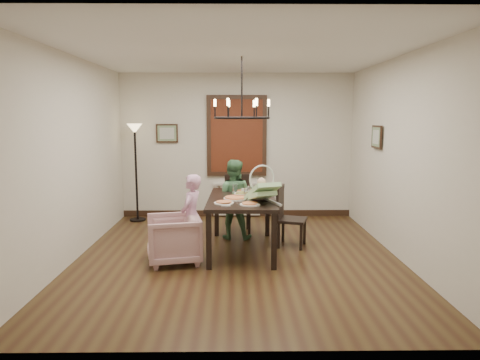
{
  "coord_description": "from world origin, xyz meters",
  "views": [
    {
      "loc": [
        -0.04,
        -5.86,
        1.96
      ],
      "look_at": [
        0.04,
        0.32,
        1.05
      ],
      "focal_mm": 32.0,
      "sensor_mm": 36.0,
      "label": 1
    }
  ],
  "objects_px": {
    "elderly_woman": "(192,224)",
    "baby_bouncer": "(262,190)",
    "floor_lamp": "(136,174)",
    "drinking_glass": "(246,194)",
    "dining_table": "(242,203)",
    "armchair": "(174,239)",
    "seated_man": "(233,206)",
    "chair_right": "(292,216)",
    "chair_far": "(238,204)"
  },
  "relations": [
    {
      "from": "armchair",
      "to": "baby_bouncer",
      "type": "height_order",
      "value": "baby_bouncer"
    },
    {
      "from": "seated_man",
      "to": "drinking_glass",
      "type": "xyz_separation_m",
      "value": [
        0.19,
        -0.7,
        0.33
      ]
    },
    {
      "from": "seated_man",
      "to": "dining_table",
      "type": "bearing_deg",
      "value": 110.04
    },
    {
      "from": "armchair",
      "to": "seated_man",
      "type": "distance_m",
      "value": 1.42
    },
    {
      "from": "chair_far",
      "to": "elderly_woman",
      "type": "xyz_separation_m",
      "value": [
        -0.65,
        -1.35,
        -0.01
      ]
    },
    {
      "from": "chair_far",
      "to": "chair_right",
      "type": "height_order",
      "value": "chair_far"
    },
    {
      "from": "seated_man",
      "to": "chair_right",
      "type": "bearing_deg",
      "value": 161.99
    },
    {
      "from": "seated_man",
      "to": "floor_lamp",
      "type": "height_order",
      "value": "floor_lamp"
    },
    {
      "from": "armchair",
      "to": "seated_man",
      "type": "relative_size",
      "value": 0.67
    },
    {
      "from": "drinking_glass",
      "to": "seated_man",
      "type": "bearing_deg",
      "value": 104.98
    },
    {
      "from": "elderly_woman",
      "to": "seated_man",
      "type": "xyz_separation_m",
      "value": [
        0.57,
        1.0,
        0.04
      ]
    },
    {
      "from": "chair_right",
      "to": "drinking_glass",
      "type": "bearing_deg",
      "value": 127.07
    },
    {
      "from": "baby_bouncer",
      "to": "chair_right",
      "type": "bearing_deg",
      "value": 30.93
    },
    {
      "from": "floor_lamp",
      "to": "baby_bouncer",
      "type": "bearing_deg",
      "value": -45.84
    },
    {
      "from": "dining_table",
      "to": "drinking_glass",
      "type": "height_order",
      "value": "drinking_glass"
    },
    {
      "from": "baby_bouncer",
      "to": "drinking_glass",
      "type": "distance_m",
      "value": 0.45
    },
    {
      "from": "chair_far",
      "to": "seated_man",
      "type": "bearing_deg",
      "value": -106.46
    },
    {
      "from": "floor_lamp",
      "to": "elderly_woman",
      "type": "bearing_deg",
      "value": -60.46
    },
    {
      "from": "seated_man",
      "to": "baby_bouncer",
      "type": "relative_size",
      "value": 1.95
    },
    {
      "from": "chair_far",
      "to": "drinking_glass",
      "type": "relative_size",
      "value": 7.96
    },
    {
      "from": "elderly_woman",
      "to": "baby_bouncer",
      "type": "relative_size",
      "value": 1.79
    },
    {
      "from": "seated_man",
      "to": "drinking_glass",
      "type": "relative_size",
      "value": 8.56
    },
    {
      "from": "baby_bouncer",
      "to": "drinking_glass",
      "type": "bearing_deg",
      "value": 99.43
    },
    {
      "from": "elderly_woman",
      "to": "floor_lamp",
      "type": "height_order",
      "value": "floor_lamp"
    },
    {
      "from": "dining_table",
      "to": "chair_right",
      "type": "height_order",
      "value": "chair_right"
    },
    {
      "from": "elderly_woman",
      "to": "drinking_glass",
      "type": "distance_m",
      "value": 0.9
    },
    {
      "from": "dining_table",
      "to": "baby_bouncer",
      "type": "xyz_separation_m",
      "value": [
        0.27,
        -0.42,
        0.27
      ]
    },
    {
      "from": "chair_far",
      "to": "drinking_glass",
      "type": "distance_m",
      "value": 1.12
    },
    {
      "from": "armchair",
      "to": "drinking_glass",
      "type": "relative_size",
      "value": 5.7
    },
    {
      "from": "dining_table",
      "to": "baby_bouncer",
      "type": "bearing_deg",
      "value": -55.78
    },
    {
      "from": "chair_right",
      "to": "chair_far",
      "type": "bearing_deg",
      "value": 63.24
    },
    {
      "from": "chair_far",
      "to": "drinking_glass",
      "type": "xyz_separation_m",
      "value": [
        0.1,
        -1.05,
        0.37
      ]
    },
    {
      "from": "floor_lamp",
      "to": "drinking_glass",
      "type": "bearing_deg",
      "value": -43.64
    },
    {
      "from": "dining_table",
      "to": "chair_far",
      "type": "bearing_deg",
      "value": 93.97
    },
    {
      "from": "armchair",
      "to": "drinking_glass",
      "type": "height_order",
      "value": "drinking_glass"
    },
    {
      "from": "seated_man",
      "to": "baby_bouncer",
      "type": "xyz_separation_m",
      "value": [
        0.4,
        -1.08,
        0.44
      ]
    },
    {
      "from": "armchair",
      "to": "elderly_woman",
      "type": "xyz_separation_m",
      "value": [
        0.23,
        0.16,
        0.17
      ]
    },
    {
      "from": "dining_table",
      "to": "drinking_glass",
      "type": "relative_size",
      "value": 13.83
    },
    {
      "from": "seated_man",
      "to": "baby_bouncer",
      "type": "bearing_deg",
      "value": 119.2
    },
    {
      "from": "elderly_woman",
      "to": "baby_bouncer",
      "type": "distance_m",
      "value": 1.09
    },
    {
      "from": "floor_lamp",
      "to": "armchair",
      "type": "bearing_deg",
      "value": -66.59
    },
    {
      "from": "dining_table",
      "to": "drinking_glass",
      "type": "xyz_separation_m",
      "value": [
        0.06,
        -0.04,
        0.15
      ]
    },
    {
      "from": "dining_table",
      "to": "chair_far",
      "type": "relative_size",
      "value": 1.74
    },
    {
      "from": "baby_bouncer",
      "to": "chair_far",
      "type": "bearing_deg",
      "value": 82.16
    },
    {
      "from": "dining_table",
      "to": "elderly_woman",
      "type": "distance_m",
      "value": 0.81
    },
    {
      "from": "chair_right",
      "to": "seated_man",
      "type": "xyz_separation_m",
      "value": [
        -0.9,
        0.45,
        0.07
      ]
    },
    {
      "from": "drinking_glass",
      "to": "floor_lamp",
      "type": "relative_size",
      "value": 0.07
    },
    {
      "from": "drinking_glass",
      "to": "chair_right",
      "type": "bearing_deg",
      "value": 19.23
    },
    {
      "from": "elderly_woman",
      "to": "seated_man",
      "type": "bearing_deg",
      "value": 166.37
    },
    {
      "from": "elderly_woman",
      "to": "floor_lamp",
      "type": "xyz_separation_m",
      "value": [
        -1.26,
        2.22,
        0.41
      ]
    }
  ]
}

